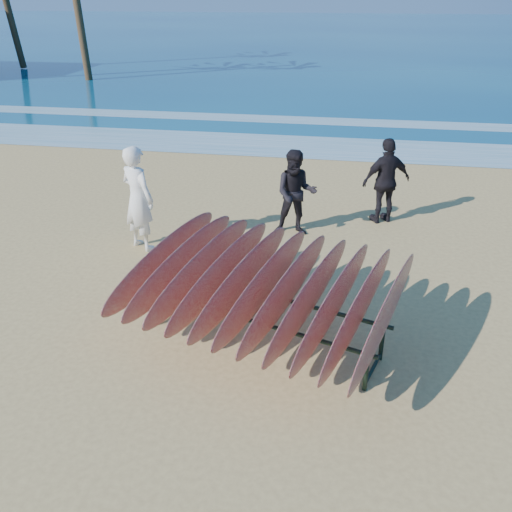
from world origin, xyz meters
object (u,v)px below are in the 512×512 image
object	(u,v)px
person_dark_b	(386,181)
person_dark_a	(296,193)
surfboard_rack	(264,285)
person_white	(138,199)

from	to	relation	value
person_dark_b	person_dark_a	bearing A→B (deg)	2.28
surfboard_rack	person_dark_b	world-z (taller)	person_dark_b
surfboard_rack	person_dark_a	world-z (taller)	person_dark_a
surfboard_rack	person_dark_a	xyz separation A→B (m)	(0.03, 3.55, -0.04)
person_white	person_dark_b	world-z (taller)	person_white
surfboard_rack	person_dark_b	bearing A→B (deg)	86.93
surfboard_rack	person_dark_b	distance (m)	4.76
surfboard_rack	person_dark_b	xyz separation A→B (m)	(1.68, 4.45, -0.01)
person_white	person_dark_b	size ratio (longest dim) A/B	1.11
surfboard_rack	person_dark_a	distance (m)	3.55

